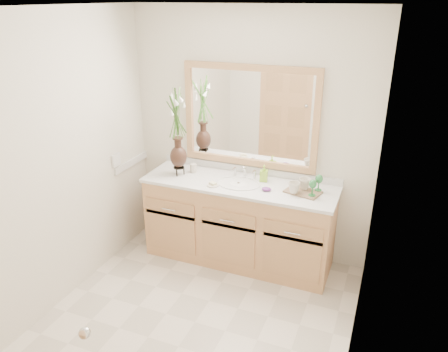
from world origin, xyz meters
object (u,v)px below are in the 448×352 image
at_px(tumbler, 193,168).
at_px(tray, 303,192).
at_px(soap_bottle, 264,174).
at_px(flower_vase, 177,122).

xyz_separation_m(tumbler, tray, (1.12, -0.08, -0.04)).
relative_size(tumbler, tray, 0.29).
xyz_separation_m(soap_bottle, tray, (0.40, -0.12, -0.06)).
xyz_separation_m(flower_vase, soap_bottle, (0.82, 0.16, -0.46)).
distance_m(tumbler, tray, 1.12).
height_order(flower_vase, tumbler, flower_vase).
relative_size(flower_vase, tray, 2.60).
distance_m(soap_bottle, tray, 0.43).
height_order(flower_vase, tray, flower_vase).
bearing_deg(soap_bottle, tumbler, 175.55).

